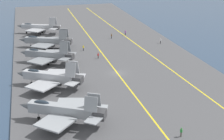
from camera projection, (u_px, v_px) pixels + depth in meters
name	position (u px, v px, depth m)	size (l,w,h in m)	color
ground_plane	(117.00, 74.00, 87.46)	(2000.00, 2000.00, 0.00)	#2D425B
carrier_deck	(117.00, 74.00, 87.39)	(213.21, 51.67, 0.40)	#4C4C4F
deck_stripe_foul_line	(169.00, 68.00, 90.65)	(191.89, 0.36, 0.01)	yellow
deck_stripe_centerline	(117.00, 73.00, 87.32)	(191.89, 0.36, 0.01)	yellow
parked_jet_second	(63.00, 110.00, 62.15)	(13.56, 16.49, 6.25)	#93999E
parked_jet_third	(50.00, 77.00, 78.01)	(13.78, 16.09, 6.61)	#A8AAAF
parked_jet_fourth	(47.00, 54.00, 93.29)	(13.34, 15.63, 6.73)	gray
parked_jet_fifth	(46.00, 41.00, 107.88)	(13.45, 17.24, 6.19)	gray
parked_jet_sixth	(39.00, 27.00, 124.50)	(12.45, 16.27, 6.27)	#A8AAAF
crew_purple_vest	(125.00, 33.00, 122.97)	(0.45, 0.46, 1.85)	#232328
crew_white_vest	(161.00, 40.00, 112.94)	(0.41, 0.46, 1.85)	#232328
crew_brown_vest	(112.00, 36.00, 118.86)	(0.42, 0.46, 1.78)	#232328
crew_red_vest	(98.00, 55.00, 98.13)	(0.43, 0.46, 1.72)	#383328
crew_green_vest	(181.00, 132.00, 58.13)	(0.44, 0.46, 1.75)	#4C473D
crew_yellow_vest	(83.00, 48.00, 105.26)	(0.44, 0.46, 1.77)	#232328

